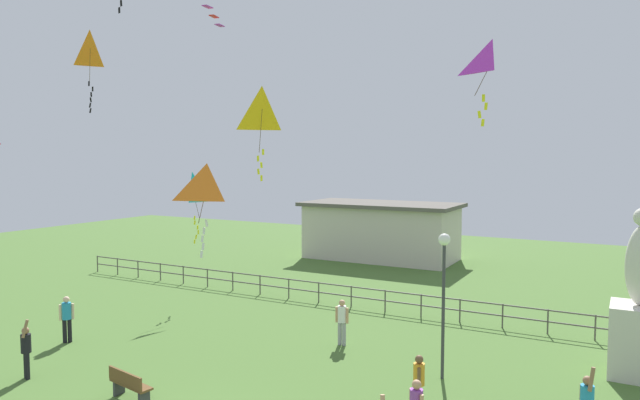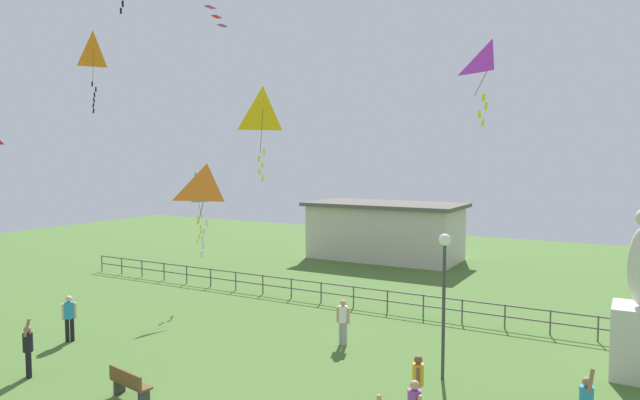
# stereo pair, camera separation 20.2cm
# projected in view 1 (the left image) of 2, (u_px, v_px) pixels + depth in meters

# --- Properties ---
(statue_monument) EXTENTS (1.60, 1.60, 5.15)m
(statue_monument) POSITION_uv_depth(u_px,v_px,m) (639.00, 322.00, 17.20)
(statue_monument) COLOR beige
(statue_monument) RESTS_ON ground_plane
(lamppost) EXTENTS (0.36, 0.36, 4.40)m
(lamppost) POSITION_uv_depth(u_px,v_px,m) (444.00, 273.00, 16.96)
(lamppost) COLOR #38383D
(lamppost) RESTS_ON ground_plane
(park_bench) EXTENTS (1.55, 0.67, 0.85)m
(park_bench) POSITION_uv_depth(u_px,v_px,m) (129.00, 384.00, 15.57)
(park_bench) COLOR brown
(park_bench) RESTS_ON ground_plane
(person_2) EXTENTS (0.34, 0.43, 1.68)m
(person_2) POSITION_uv_depth(u_px,v_px,m) (67.00, 316.00, 20.49)
(person_2) COLOR black
(person_2) RESTS_ON ground_plane
(person_5) EXTENTS (0.29, 0.46, 1.58)m
(person_5) POSITION_uv_depth(u_px,v_px,m) (419.00, 381.00, 14.67)
(person_5) COLOR #99999E
(person_5) RESTS_ON ground_plane
(person_6) EXTENTS (0.47, 0.38, 1.85)m
(person_6) POSITION_uv_depth(u_px,v_px,m) (26.00, 348.00, 17.12)
(person_6) COLOR black
(person_6) RESTS_ON ground_plane
(person_7) EXTENTS (0.49, 0.30, 1.63)m
(person_7) POSITION_uv_depth(u_px,v_px,m) (342.00, 319.00, 20.20)
(person_7) COLOR #99999E
(person_7) RESTS_ON ground_plane
(kite_1) EXTENTS (1.11, 1.10, 2.27)m
(kite_1) POSITION_uv_depth(u_px,v_px,m) (492.00, 63.00, 15.46)
(kite_1) COLOR #B22DB2
(kite_2) EXTENTS (1.19, 1.20, 3.10)m
(kite_2) POSITION_uv_depth(u_px,v_px,m) (262.00, 112.00, 18.84)
(kite_2) COLOR yellow
(kite_3) EXTENTS (1.24, 1.09, 2.57)m
(kite_3) POSITION_uv_depth(u_px,v_px,m) (207.00, 187.00, 16.15)
(kite_3) COLOR orange
(kite_4) EXTENTS (1.04, 0.94, 3.28)m
(kite_4) POSITION_uv_depth(u_px,v_px,m) (193.00, 191.00, 26.51)
(kite_4) COLOR #19B2B2
(kite_6) EXTENTS (1.05, 1.06, 3.26)m
(kite_6) POSITION_uv_depth(u_px,v_px,m) (90.00, 51.00, 23.07)
(kite_6) COLOR orange
(waterfront_railing) EXTENTS (36.05, 0.06, 0.95)m
(waterfront_railing) POSITION_uv_depth(u_px,v_px,m) (375.00, 296.00, 24.86)
(waterfront_railing) COLOR #4C4742
(waterfront_railing) RESTS_ON ground_plane
(pavilion_building) EXTENTS (10.08, 5.07, 3.71)m
(pavilion_building) POSITION_uv_depth(u_px,v_px,m) (381.00, 230.00, 37.54)
(pavilion_building) COLOR beige
(pavilion_building) RESTS_ON ground_plane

